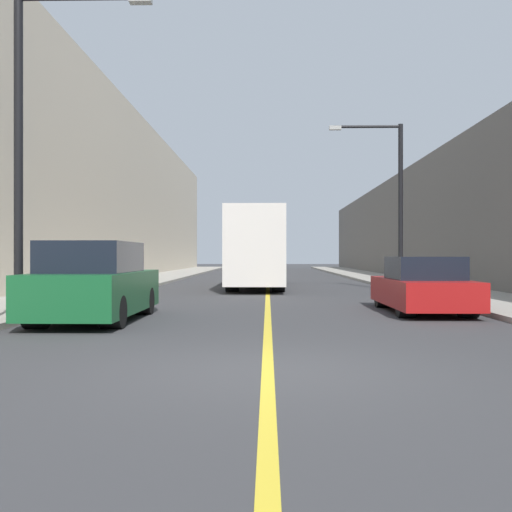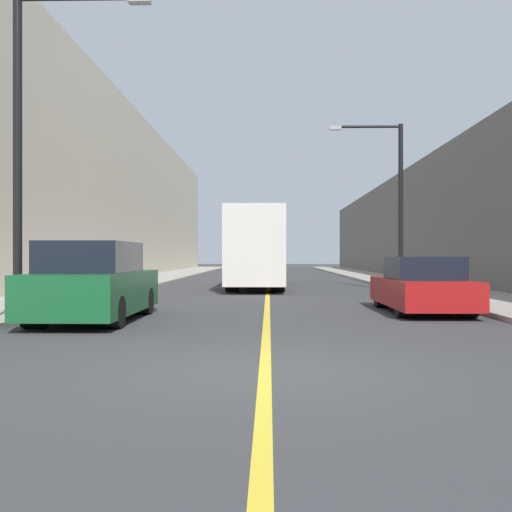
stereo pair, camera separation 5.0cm
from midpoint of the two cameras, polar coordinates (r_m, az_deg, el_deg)
ground_plane at (r=7.85m, az=0.94°, el=-10.87°), size 200.00×200.00×0.00m
sidewalk_left at (r=38.39m, az=-9.47°, el=-2.09°), size 3.43×72.00×0.13m
sidewalk_right at (r=38.38m, az=11.65°, el=-2.09°), size 3.43×72.00×0.13m
building_row_left at (r=39.43m, az=-14.82°, el=6.02°), size 4.00×72.00×11.21m
building_row_right at (r=39.26m, az=17.00°, el=2.99°), size 4.00×72.00×7.03m
road_center_line at (r=37.74m, az=1.09°, el=-2.22°), size 0.16×72.00×0.01m
bus at (r=27.65m, az=0.03°, el=0.78°), size 2.41×10.45×3.47m
parked_suv_left at (r=14.07m, az=-15.20°, el=-2.61°), size 2.00×4.82×1.80m
car_right_near at (r=16.24m, az=15.47°, el=-2.87°), size 1.88×4.61×1.46m
street_lamp_left at (r=14.65m, az=-20.65°, el=11.30°), size 3.11×0.24×7.25m
street_lamp_right at (r=26.04m, az=12.86°, el=5.96°), size 3.11×0.24×6.91m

